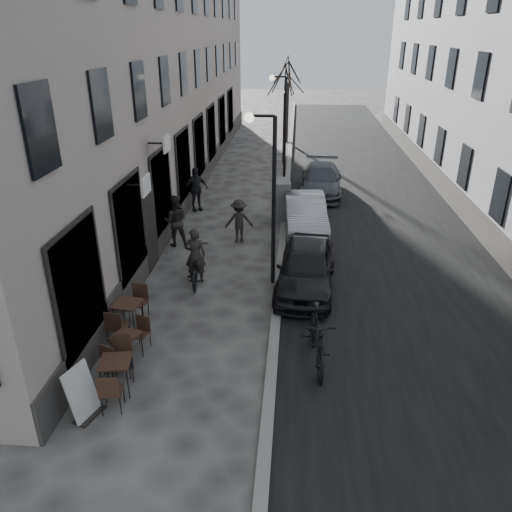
# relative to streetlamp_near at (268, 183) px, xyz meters

# --- Properties ---
(ground) EXTENTS (120.00, 120.00, 0.00)m
(ground) POSITION_rel_streetlamp_near_xyz_m (0.17, -6.00, -3.16)
(ground) COLOR #3A3735
(ground) RESTS_ON ground
(road) EXTENTS (7.30, 60.00, 0.00)m
(road) POSITION_rel_streetlamp_near_xyz_m (4.02, 10.00, -3.16)
(road) COLOR black
(road) RESTS_ON ground
(kerb) EXTENTS (0.25, 60.00, 0.12)m
(kerb) POSITION_rel_streetlamp_near_xyz_m (0.37, 10.00, -3.10)
(kerb) COLOR gray
(kerb) RESTS_ON ground
(building_left) EXTENTS (4.00, 35.00, 16.00)m
(building_left) POSITION_rel_streetlamp_near_xyz_m (-5.83, 10.50, 4.84)
(building_left) COLOR gray
(building_left) RESTS_ON ground
(streetlamp_near) EXTENTS (0.90, 0.28, 5.09)m
(streetlamp_near) POSITION_rel_streetlamp_near_xyz_m (0.00, 0.00, 0.00)
(streetlamp_near) COLOR black
(streetlamp_near) RESTS_ON ground
(streetlamp_far) EXTENTS (0.90, 0.28, 5.09)m
(streetlamp_far) POSITION_rel_streetlamp_near_xyz_m (0.00, 12.00, 0.00)
(streetlamp_far) COLOR black
(streetlamp_far) RESTS_ON ground
(tree_near) EXTENTS (2.40, 2.40, 5.70)m
(tree_near) POSITION_rel_streetlamp_near_xyz_m (0.07, 15.00, 1.50)
(tree_near) COLOR black
(tree_near) RESTS_ON ground
(tree_far) EXTENTS (2.40, 2.40, 5.70)m
(tree_far) POSITION_rel_streetlamp_near_xyz_m (0.07, 21.00, 1.50)
(tree_far) COLOR black
(tree_far) RESTS_ON ground
(bistro_set_a) EXTENTS (0.73, 1.62, 0.93)m
(bistro_set_a) POSITION_rel_streetlamp_near_xyz_m (-2.88, -5.33, -2.68)
(bistro_set_a) COLOR black
(bistro_set_a) RESTS_ON ground
(bistro_set_b) EXTENTS (0.81, 1.45, 0.83)m
(bistro_set_b) POSITION_rel_streetlamp_near_xyz_m (-3.01, -4.24, -2.73)
(bistro_set_b) COLOR black
(bistro_set_b) RESTS_ON ground
(bistro_set_c) EXTENTS (0.74, 1.65, 0.95)m
(bistro_set_c) POSITION_rel_streetlamp_near_xyz_m (-3.39, -2.97, -2.67)
(bistro_set_c) COLOR black
(bistro_set_c) RESTS_ON ground
(sign_board) EXTENTS (0.58, 0.73, 1.14)m
(sign_board) POSITION_rel_streetlamp_near_xyz_m (-3.29, -6.12, -2.70)
(sign_board) COLOR black
(sign_board) RESTS_ON ground
(utility_cabinet) EXTENTS (0.68, 1.14, 1.65)m
(utility_cabinet) POSITION_rel_streetlamp_near_xyz_m (0.27, 5.56, -2.33)
(utility_cabinet) COLOR slate
(utility_cabinet) RESTS_ON ground
(bicycle) EXTENTS (0.92, 2.10, 1.07)m
(bicycle) POSITION_rel_streetlamp_near_xyz_m (-2.18, -0.11, -2.63)
(bicycle) COLOR black
(bicycle) RESTS_ON ground
(cyclist_rider) EXTENTS (0.68, 0.48, 1.75)m
(cyclist_rider) POSITION_rel_streetlamp_near_xyz_m (-2.18, -0.11, -2.29)
(cyclist_rider) COLOR #282523
(cyclist_rider) RESTS_ON ground
(pedestrian_near) EXTENTS (1.04, 0.89, 1.87)m
(pedestrian_near) POSITION_rel_streetlamp_near_xyz_m (-3.43, 2.65, -2.23)
(pedestrian_near) COLOR #282522
(pedestrian_near) RESTS_ON ground
(pedestrian_mid) EXTENTS (1.12, 0.78, 1.60)m
(pedestrian_mid) POSITION_rel_streetlamp_near_xyz_m (-1.21, 3.17, -2.36)
(pedestrian_mid) COLOR black
(pedestrian_mid) RESTS_ON ground
(pedestrian_far) EXTENTS (1.17, 0.98, 1.87)m
(pedestrian_far) POSITION_rel_streetlamp_near_xyz_m (-3.43, 6.44, -2.22)
(pedestrian_far) COLOR black
(pedestrian_far) RESTS_ON ground
(car_near) EXTENTS (2.00, 4.23, 1.40)m
(car_near) POSITION_rel_streetlamp_near_xyz_m (1.17, -0.31, -2.46)
(car_near) COLOR black
(car_near) RESTS_ON ground
(car_mid) EXTENTS (1.80, 4.35, 1.40)m
(car_mid) POSITION_rel_streetlamp_near_xyz_m (1.17, 4.37, -2.46)
(car_mid) COLOR #94989C
(car_mid) RESTS_ON ground
(car_far) EXTENTS (2.08, 4.66, 1.33)m
(car_far) POSITION_rel_streetlamp_near_xyz_m (1.98, 9.29, -2.50)
(car_far) COLOR #3E4149
(car_far) RESTS_ON ground
(moped) EXTENTS (0.85, 2.33, 1.37)m
(moped) POSITION_rel_streetlamp_near_xyz_m (1.37, -4.00, -2.47)
(moped) COLOR black
(moped) RESTS_ON ground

